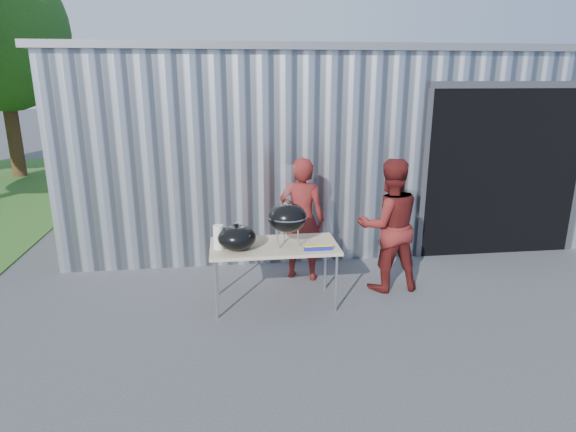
{
  "coord_description": "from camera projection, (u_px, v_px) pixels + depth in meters",
  "views": [
    {
      "loc": [
        -0.81,
        -4.94,
        2.65
      ],
      "look_at": [
        -0.1,
        0.55,
        1.05
      ],
      "focal_mm": 30.0,
      "sensor_mm": 36.0,
      "label": 1
    }
  ],
  "objects": [
    {
      "name": "ground",
      "position": [
        303.0,
        316.0,
        5.55
      ],
      "size": [
        80.0,
        80.0,
        0.0
      ],
      "primitive_type": "plane",
      "color": "#404042"
    },
    {
      "name": "building",
      "position": [
        313.0,
        135.0,
        9.6
      ],
      "size": [
        8.2,
        6.2,
        3.1
      ],
      "color": "silver",
      "rests_on": "ground"
    },
    {
      "name": "folding_table",
      "position": [
        274.0,
        248.0,
        5.68
      ],
      "size": [
        1.5,
        0.75,
        0.75
      ],
      "color": "tan",
      "rests_on": "ground"
    },
    {
      "name": "kettle_grill",
      "position": [
        287.0,
        211.0,
        5.54
      ],
      "size": [
        0.46,
        0.46,
        0.94
      ],
      "color": "black",
      "rests_on": "folding_table"
    },
    {
      "name": "grill_lid",
      "position": [
        237.0,
        237.0,
        5.48
      ],
      "size": [
        0.44,
        0.44,
        0.32
      ],
      "color": "black",
      "rests_on": "folding_table"
    },
    {
      "name": "paper_towels",
      "position": [
        219.0,
        237.0,
        5.51
      ],
      "size": [
        0.12,
        0.12,
        0.28
      ],
      "primitive_type": "cylinder",
      "color": "white",
      "rests_on": "folding_table"
    },
    {
      "name": "white_tub",
      "position": [
        227.0,
        238.0,
        5.75
      ],
      "size": [
        0.2,
        0.15,
        0.1
      ],
      "primitive_type": "cube",
      "color": "white",
      "rests_on": "folding_table"
    },
    {
      "name": "foil_box",
      "position": [
        318.0,
        248.0,
        5.49
      ],
      "size": [
        0.32,
        0.05,
        0.06
      ],
      "color": "#171C96",
      "rests_on": "folding_table"
    },
    {
      "name": "person_cook",
      "position": [
        302.0,
        219.0,
        6.4
      ],
      "size": [
        0.71,
        0.59,
        1.67
      ],
      "primitive_type": "imported",
      "rotation": [
        0.0,
        0.0,
        2.78
      ],
      "color": "maroon",
      "rests_on": "ground"
    },
    {
      "name": "person_bystander",
      "position": [
        389.0,
        225.0,
        6.07
      ],
      "size": [
        0.86,
        0.69,
        1.7
      ],
      "primitive_type": "imported",
      "rotation": [
        0.0,
        0.0,
        3.2
      ],
      "color": "maroon",
      "rests_on": "ground"
    }
  ]
}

